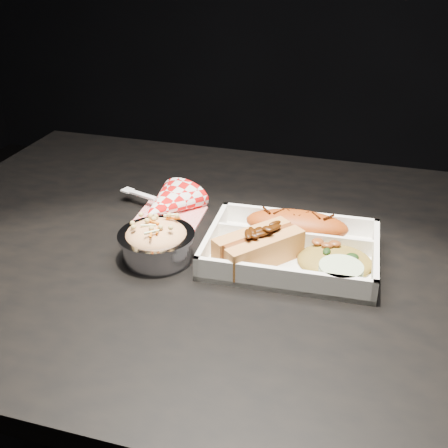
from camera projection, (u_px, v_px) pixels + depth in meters
The scene contains 8 objects.
dining_table at pixel (257, 295), 0.91m from camera, with size 1.20×0.80×0.75m.
food_tray at pixel (291, 253), 0.84m from camera, with size 0.26×0.19×0.04m.
fried_pastry at pixel (297, 225), 0.87m from camera, with size 0.16×0.06×0.04m, color #9F3F0F.
hotdog at pixel (259, 245), 0.81m from camera, with size 0.13×0.14×0.06m.
fried_rice_mound at pixel (335, 255), 0.81m from camera, with size 0.11×0.09×0.03m, color olive.
cupcake_liner at pixel (340, 275), 0.76m from camera, with size 0.06×0.06×0.03m, color #B2C998.
foil_coleslaw_cup at pixel (156, 240), 0.83m from camera, with size 0.11×0.11×0.07m.
napkin_fork at pixel (167, 205), 0.96m from camera, with size 0.16×0.14×0.10m.
Camera 1 is at (0.16, -0.73, 1.20)m, focal length 45.00 mm.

